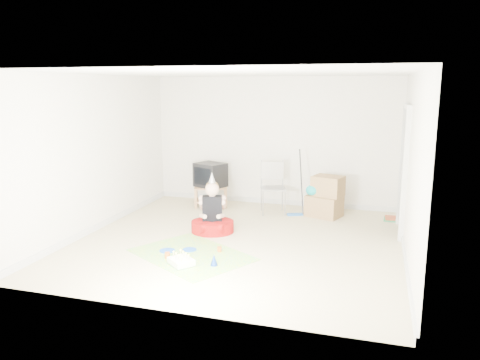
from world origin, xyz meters
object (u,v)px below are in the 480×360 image
(crt_tv, at_px, (210,175))
(folding_chair, at_px, (273,188))
(seated_woman, at_px, (212,219))
(tv_stand, at_px, (211,194))
(cardboard_boxes, at_px, (325,197))
(birthday_cake, at_px, (181,262))

(crt_tv, height_order, folding_chair, folding_chair)
(folding_chair, bearing_deg, seated_woman, -115.94)
(tv_stand, distance_m, crt_tv, 0.40)
(tv_stand, height_order, crt_tv, crt_tv)
(cardboard_boxes, bearing_deg, folding_chair, -176.89)
(crt_tv, height_order, seated_woman, seated_woman)
(tv_stand, distance_m, cardboard_boxes, 2.32)
(crt_tv, distance_m, seated_woman, 1.79)
(cardboard_boxes, xyz_separation_m, seated_woman, (-1.69, -1.52, -0.15))
(tv_stand, bearing_deg, cardboard_boxes, -2.69)
(cardboard_boxes, relative_size, seated_woman, 0.76)
(crt_tv, relative_size, seated_woman, 0.54)
(crt_tv, bearing_deg, seated_woman, -44.86)
(cardboard_boxes, height_order, seated_woman, seated_woman)
(tv_stand, height_order, cardboard_boxes, cardboard_boxes)
(crt_tv, bearing_deg, tv_stand, -39.16)
(crt_tv, height_order, cardboard_boxes, crt_tv)
(crt_tv, height_order, birthday_cake, crt_tv)
(birthday_cake, bearing_deg, crt_tv, 102.66)
(cardboard_boxes, relative_size, birthday_cake, 1.79)
(crt_tv, xyz_separation_m, seated_woman, (0.62, -1.62, -0.43))
(crt_tv, bearing_deg, cardboard_boxes, 21.59)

